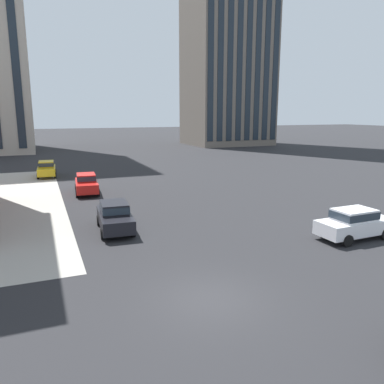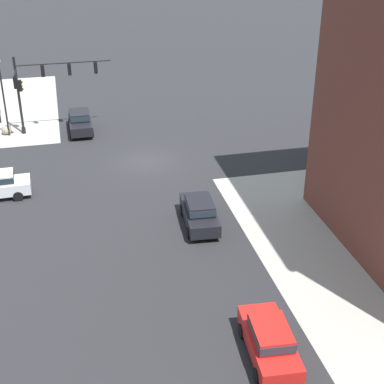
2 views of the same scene
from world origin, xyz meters
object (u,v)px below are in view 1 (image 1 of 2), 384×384
(car_cross_eastbound, at_px, (355,222))
(car_main_southbound_near, at_px, (115,215))
(car_main_northbound_far, at_px, (86,183))
(car_main_northbound_near, at_px, (47,168))

(car_cross_eastbound, bearing_deg, car_main_southbound_near, 151.69)
(car_main_northbound_far, distance_m, car_main_southbound_near, 11.38)
(car_main_northbound_far, bearing_deg, car_cross_eastbound, -55.63)
(car_main_northbound_near, xyz_separation_m, car_main_northbound_far, (2.92, -10.50, 0.00))
(car_main_northbound_far, relative_size, car_cross_eastbound, 1.02)
(car_main_northbound_near, relative_size, car_main_southbound_near, 0.99)
(car_main_northbound_far, distance_m, car_cross_eastbound, 21.56)
(car_main_northbound_near, distance_m, car_main_southbound_near, 22.10)
(car_main_northbound_near, height_order, car_main_northbound_far, same)
(car_main_northbound_far, xyz_separation_m, car_main_southbound_near, (0.25, -11.37, 0.00))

